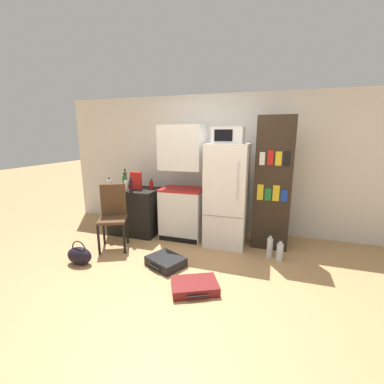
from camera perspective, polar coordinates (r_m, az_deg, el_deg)
ground_plane at (r=3.25m, az=-2.78°, el=-19.45°), size 24.00×24.00×0.00m
wall_back at (r=4.67m, az=8.13°, el=6.10°), size 6.40×0.10×2.41m
side_table at (r=4.70m, az=-12.37°, el=-4.08°), size 0.84×0.60×0.80m
kitchen_hutch at (r=4.26m, az=-2.14°, el=1.14°), size 0.71×0.52×1.88m
refrigerator at (r=4.05m, az=7.71°, el=-0.75°), size 0.63×0.61×1.60m
microwave at (r=3.94m, az=8.10°, el=12.36°), size 0.45×0.38×0.24m
bookshelf at (r=4.07m, az=17.50°, el=1.74°), size 0.53×0.35×2.00m
bottle_ketchup_red at (r=4.51m, az=-9.01°, el=1.57°), size 0.07×0.07×0.18m
bottle_milk_white at (r=4.42m, az=-14.47°, el=1.33°), size 0.06×0.06×0.22m
bottle_green_tall at (r=4.56m, az=-14.79°, el=2.06°), size 0.07×0.07×0.29m
bottle_wine_dark at (r=4.33m, az=-13.45°, el=1.32°), size 0.06×0.06×0.25m
bottle_clear_short at (r=4.57m, az=-17.87°, el=1.49°), size 0.07×0.07×0.22m
bottle_olive_oil at (r=4.97m, az=-14.60°, el=2.96°), size 0.06×0.06×0.30m
bowl at (r=4.81m, az=-15.62°, el=1.28°), size 0.14×0.14×0.04m
cereal_box at (r=4.54m, az=-12.33°, el=2.48°), size 0.19×0.07×0.30m
chair at (r=4.14m, az=-17.12°, el=-4.10°), size 0.53×0.53×0.98m
suitcase_large_flat at (r=3.59m, az=-5.85°, el=-15.10°), size 0.58×0.53×0.12m
suitcase_small_flat at (r=3.09m, az=0.60°, el=-20.18°), size 0.62×0.54×0.10m
handbag at (r=3.90m, az=-23.73°, el=-12.76°), size 0.36×0.20×0.33m
water_bottle_front at (r=3.95m, az=16.90°, el=-11.54°), size 0.08×0.08×0.35m
water_bottle_middle at (r=3.86m, az=18.93°, el=-12.41°), size 0.09×0.09×0.32m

